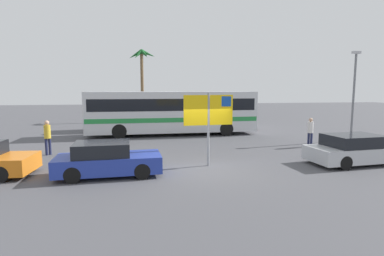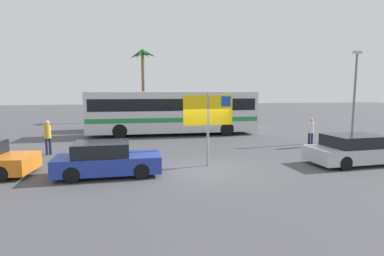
% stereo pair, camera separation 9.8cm
% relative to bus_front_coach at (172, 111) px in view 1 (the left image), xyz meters
% --- Properties ---
extents(ground, '(120.00, 120.00, 0.00)m').
position_rel_bus_front_coach_xyz_m(ground, '(0.20, -10.22, -1.78)').
color(ground, '#4C4C51').
extents(bus_front_coach, '(12.21, 2.61, 3.17)m').
position_rel_bus_front_coach_xyz_m(bus_front_coach, '(0.00, 0.00, 0.00)').
color(bus_front_coach, silver).
rests_on(bus_front_coach, ground).
extents(bus_rear_coach, '(12.21, 2.61, 3.17)m').
position_rel_bus_front_coach_xyz_m(bus_rear_coach, '(0.97, 3.47, 0.00)').
color(bus_rear_coach, silver).
rests_on(bus_rear_coach, ground).
extents(ferry_sign, '(2.20, 0.21, 3.20)m').
position_rel_bus_front_coach_xyz_m(ferry_sign, '(0.49, -9.54, 0.54)').
color(ferry_sign, gray).
rests_on(ferry_sign, ground).
extents(car_blue, '(4.02, 1.82, 1.32)m').
position_rel_bus_front_coach_xyz_m(car_blue, '(-3.78, -10.37, -1.15)').
color(car_blue, '#23389E').
rests_on(car_blue, ground).
extents(car_silver, '(4.66, 2.17, 1.32)m').
position_rel_bus_front_coach_xyz_m(car_silver, '(7.14, -10.37, -1.15)').
color(car_silver, '#B7BABF').
rests_on(car_silver, ground).
extents(pedestrian_by_bus, '(0.32, 0.32, 1.70)m').
position_rel_bus_front_coach_xyz_m(pedestrian_by_bus, '(7.35, -6.26, -0.79)').
color(pedestrian_by_bus, '#1E2347').
rests_on(pedestrian_by_bus, ground).
extents(pedestrian_crossing_lot, '(0.32, 0.32, 1.78)m').
position_rel_bus_front_coach_xyz_m(pedestrian_crossing_lot, '(-7.11, -5.89, -0.73)').
color(pedestrian_crossing_lot, '#1E2347').
rests_on(pedestrian_crossing_lot, ground).
extents(lamp_post_left_side, '(0.56, 0.20, 5.75)m').
position_rel_bus_front_coach_xyz_m(lamp_post_left_side, '(11.20, -4.79, 1.41)').
color(lamp_post_left_side, slate).
rests_on(lamp_post_left_side, ground).
extents(palm_tree_seaside, '(2.89, 2.85, 7.50)m').
position_rel_bus_front_coach_xyz_m(palm_tree_seaside, '(-1.93, 10.45, 4.18)').
color(palm_tree_seaside, brown).
rests_on(palm_tree_seaside, ground).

